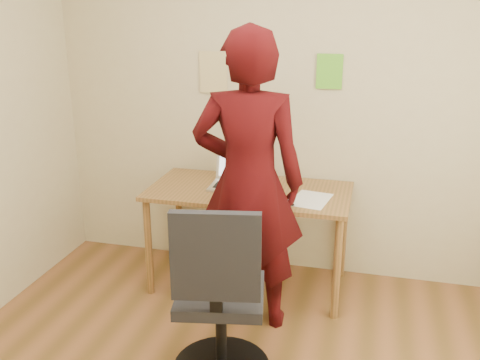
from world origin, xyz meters
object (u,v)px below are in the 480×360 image
(person, at_px, (248,183))
(phone, at_px, (288,202))
(office_chair, at_px, (220,307))
(laptop, at_px, (237,178))
(desk, at_px, (249,201))

(person, bearing_deg, phone, -136.57)
(phone, bearing_deg, office_chair, -123.31)
(laptop, height_order, office_chair, office_chair)
(desk, bearing_deg, person, -77.57)
(person, bearing_deg, laptop, -74.84)
(phone, bearing_deg, laptop, 128.29)
(office_chair, bearing_deg, person, 78.71)
(desk, xyz_separation_m, office_chair, (0.09, -1.06, -0.21))
(desk, height_order, person, person)
(desk, bearing_deg, office_chair, -85.04)
(office_chair, distance_m, person, 0.79)
(desk, height_order, office_chair, office_chair)
(phone, height_order, office_chair, office_chair)
(desk, distance_m, laptop, 0.18)
(desk, xyz_separation_m, person, (0.10, -0.44, 0.28))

